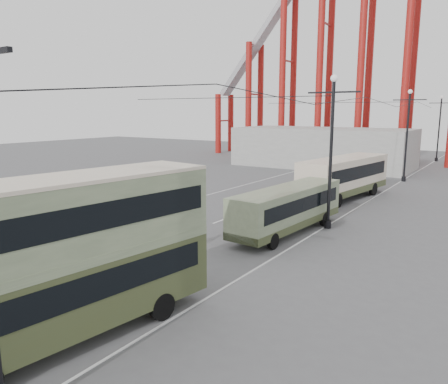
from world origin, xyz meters
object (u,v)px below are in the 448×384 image
Objects in this scene: single_decker_green at (288,208)px; single_decker_cream at (344,176)px; double_decker_bus at (68,251)px; pedestrian at (183,236)px.

single_decker_green is 12.00m from single_decker_cream.
single_decker_cream reaches higher than single_decker_green.
double_decker_bus is at bearing -81.57° from single_decker_cream.
single_decker_cream is at bearing -106.36° from pedestrian.
double_decker_bus is at bearing 97.64° from pedestrian.
single_decker_cream is at bearing 97.15° from single_decker_green.
single_decker_cream reaches higher than pedestrian.
single_decker_green is at bearing 96.69° from double_decker_bus.
pedestrian is at bearing -110.99° from single_decker_green.
double_decker_bus is 0.89× the size of single_decker_cream.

